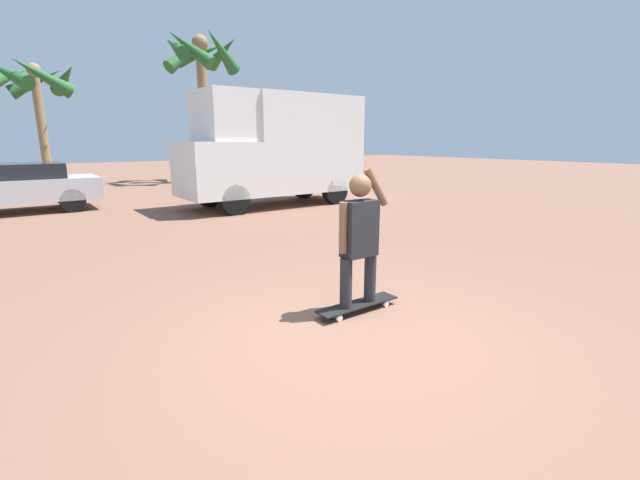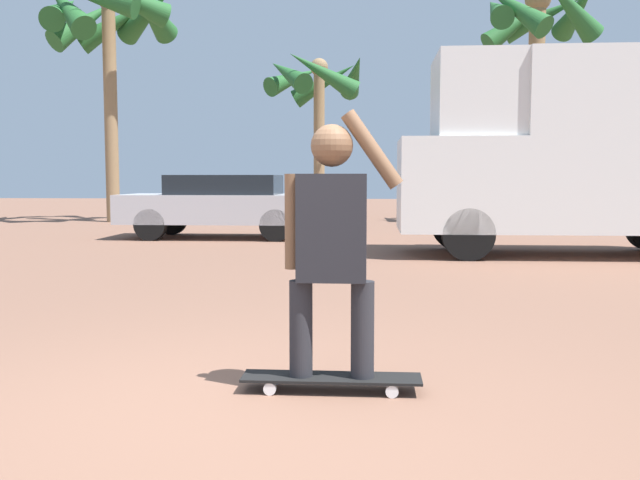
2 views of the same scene
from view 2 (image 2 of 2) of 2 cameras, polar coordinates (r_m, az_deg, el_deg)
ground_plane at (r=3.97m, az=-6.44°, el=-13.94°), size 80.00×80.00×0.00m
skateboard at (r=4.38m, az=0.93°, el=-11.03°), size 1.08×0.25×0.09m
person_skateboarder at (r=4.22m, az=0.93°, el=0.44°), size 0.70×0.25×1.59m
camper_van at (r=12.54m, az=19.81°, el=6.90°), size 5.52×2.05×3.28m
parked_car_silver at (r=15.41m, az=-7.86°, el=2.89°), size 4.18×1.81×1.34m
palm_tree_near_van at (r=21.67m, az=16.89°, el=15.89°), size 3.53×3.62×6.79m
palm_tree_center_background at (r=23.97m, az=-0.23°, el=12.43°), size 3.62×3.74×5.41m
palm_tree_far_left at (r=22.13m, az=-16.74°, el=16.65°), size 4.06×4.13×6.96m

